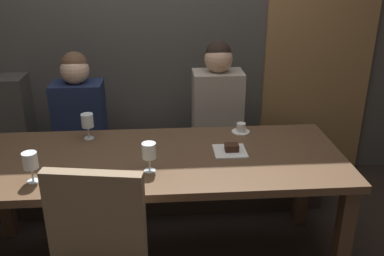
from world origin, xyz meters
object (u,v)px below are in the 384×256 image
(banquette_bench, at_px, (157,175))
(diner_redhead, at_px, (79,106))
(wine_glass_center_back, at_px, (87,122))
(diner_bearded, at_px, (217,100))
(dining_table, at_px, (155,170))
(wine_glass_near_left, at_px, (30,161))
(wine_glass_end_right, at_px, (149,151))
(espresso_cup, at_px, (241,129))
(dessert_plate, at_px, (230,150))

(banquette_bench, bearing_deg, diner_redhead, 177.44)
(banquette_bench, distance_m, wine_glass_center_back, 0.85)
(diner_bearded, xyz_separation_m, wine_glass_center_back, (-0.87, -0.41, 0.02))
(dining_table, distance_m, diner_redhead, 0.92)
(wine_glass_near_left, xyz_separation_m, wine_glass_end_right, (0.60, 0.07, 0.00))
(diner_bearded, xyz_separation_m, espresso_cup, (0.10, -0.39, -0.07))
(dessert_plate, bearing_deg, wine_glass_center_back, 162.95)
(espresso_cup, bearing_deg, wine_glass_near_left, -154.76)
(banquette_bench, relative_size, diner_bearded, 3.07)
(diner_redhead, bearing_deg, dining_table, -52.92)
(wine_glass_near_left, relative_size, espresso_cup, 1.37)
(wine_glass_end_right, xyz_separation_m, espresso_cup, (0.59, 0.49, -0.09))
(dining_table, height_order, wine_glass_center_back, wine_glass_center_back)
(dining_table, distance_m, dessert_plate, 0.46)
(wine_glass_near_left, height_order, wine_glass_center_back, same)
(banquette_bench, height_order, dessert_plate, dessert_plate)
(diner_redhead, relative_size, wine_glass_end_right, 4.57)
(banquette_bench, height_order, diner_redhead, diner_redhead)
(banquette_bench, bearing_deg, dining_table, -90.00)
(diner_redhead, xyz_separation_m, diner_bearded, (1.01, -0.02, 0.03))
(dessert_plate, bearing_deg, banquette_bench, 123.70)
(diner_redhead, xyz_separation_m, dessert_plate, (1.00, -0.70, -0.05))
(dining_table, xyz_separation_m, diner_redhead, (-0.55, 0.72, 0.15))
(wine_glass_center_back, xyz_separation_m, espresso_cup, (0.98, 0.02, -0.09))
(dining_table, relative_size, espresso_cup, 18.33)
(wine_glass_center_back, xyz_separation_m, dessert_plate, (0.86, -0.26, -0.10))
(banquette_bench, distance_m, espresso_cup, 0.87)
(wine_glass_end_right, xyz_separation_m, dessert_plate, (0.47, 0.20, -0.10))
(diner_redhead, relative_size, dessert_plate, 3.94)
(diner_redhead, relative_size, diner_bearded, 0.92)
(diner_bearded, bearing_deg, wine_glass_end_right, -118.65)
(dining_table, bearing_deg, dessert_plate, 3.43)
(dining_table, height_order, dessert_plate, dessert_plate)
(banquette_bench, relative_size, wine_glass_center_back, 15.24)
(diner_redhead, height_order, diner_bearded, diner_bearded)
(banquette_bench, bearing_deg, wine_glass_near_left, -123.28)
(diner_bearded, relative_size, dessert_plate, 4.29)
(diner_redhead, relative_size, wine_glass_center_back, 4.57)
(dining_table, distance_m, banquette_bench, 0.82)
(dining_table, bearing_deg, wine_glass_near_left, -158.58)
(dining_table, xyz_separation_m, diner_bearded, (0.46, 0.71, 0.18))
(diner_bearded, distance_m, wine_glass_end_right, 1.00)
(diner_bearded, xyz_separation_m, wine_glass_near_left, (-1.08, -0.95, 0.02))
(wine_glass_near_left, distance_m, dessert_plate, 1.11)
(wine_glass_center_back, bearing_deg, diner_redhead, 107.03)
(wine_glass_center_back, height_order, wine_glass_end_right, same)
(diner_bearded, relative_size, wine_glass_center_back, 4.96)
(dining_table, bearing_deg, wine_glass_center_back, 144.88)
(dining_table, distance_m, wine_glass_end_right, 0.27)
(espresso_cup, distance_m, dessert_plate, 0.31)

